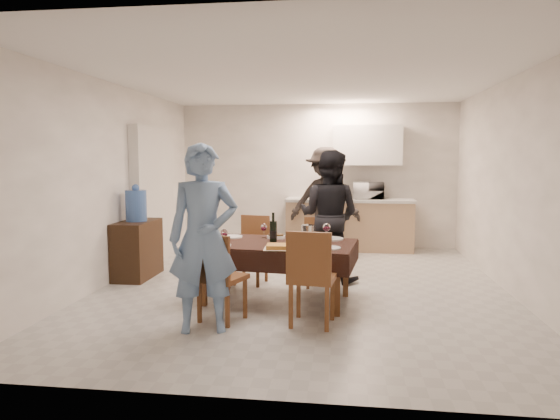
{
  "coord_description": "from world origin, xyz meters",
  "views": [
    {
      "loc": [
        0.52,
        -6.18,
        1.63
      ],
      "look_at": [
        -0.25,
        -0.3,
        1.01
      ],
      "focal_mm": 32.0,
      "sensor_mm": 36.0,
      "label": 1
    }
  ],
  "objects_px": {
    "person_near": "(203,238)",
    "wine_bottle": "(273,227)",
    "microwave": "(368,191)",
    "person_far": "(329,216)",
    "dining_table": "(277,245)",
    "water_pitcher": "(308,234)",
    "console": "(137,249)",
    "water_jug": "(136,206)",
    "savoury_tart": "(282,247)",
    "person_kitchen": "(325,201)"
  },
  "relations": [
    {
      "from": "dining_table",
      "to": "water_jug",
      "type": "distance_m",
      "value": 2.25
    },
    {
      "from": "person_near",
      "to": "water_pitcher",
      "type": "bearing_deg",
      "value": 32.38
    },
    {
      "from": "dining_table",
      "to": "microwave",
      "type": "bearing_deg",
      "value": 77.51
    },
    {
      "from": "console",
      "to": "person_near",
      "type": "relative_size",
      "value": 0.47
    },
    {
      "from": "microwave",
      "to": "savoury_tart",
      "type": "bearing_deg",
      "value": 74.04
    },
    {
      "from": "water_jug",
      "to": "person_near",
      "type": "distance_m",
      "value": 2.44
    },
    {
      "from": "wine_bottle",
      "to": "console",
      "type": "bearing_deg",
      "value": 157.44
    },
    {
      "from": "microwave",
      "to": "person_near",
      "type": "relative_size",
      "value": 0.3
    },
    {
      "from": "water_jug",
      "to": "water_pitcher",
      "type": "height_order",
      "value": "water_jug"
    },
    {
      "from": "microwave",
      "to": "person_far",
      "type": "distance_m",
      "value": 2.38
    },
    {
      "from": "console",
      "to": "person_far",
      "type": "relative_size",
      "value": 0.48
    },
    {
      "from": "water_jug",
      "to": "savoury_tart",
      "type": "relative_size",
      "value": 1.15
    },
    {
      "from": "person_kitchen",
      "to": "person_near",
      "type": "bearing_deg",
      "value": -103.99
    },
    {
      "from": "wine_bottle",
      "to": "person_near",
      "type": "relative_size",
      "value": 0.19
    },
    {
      "from": "water_pitcher",
      "to": "microwave",
      "type": "xyz_separation_m",
      "value": [
        0.81,
        3.39,
        0.27
      ]
    },
    {
      "from": "water_jug",
      "to": "person_far",
      "type": "bearing_deg",
      "value": 3.79
    },
    {
      "from": "wine_bottle",
      "to": "dining_table",
      "type": "bearing_deg",
      "value": -45.0
    },
    {
      "from": "dining_table",
      "to": "water_pitcher",
      "type": "bearing_deg",
      "value": -1.41
    },
    {
      "from": "console",
      "to": "person_kitchen",
      "type": "bearing_deg",
      "value": 39.08
    },
    {
      "from": "microwave",
      "to": "person_far",
      "type": "relative_size",
      "value": 0.31
    },
    {
      "from": "console",
      "to": "dining_table",
      "type": "bearing_deg",
      "value": -23.26
    },
    {
      "from": "savoury_tart",
      "to": "person_kitchen",
      "type": "height_order",
      "value": "person_kitchen"
    },
    {
      "from": "dining_table",
      "to": "savoury_tart",
      "type": "height_order",
      "value": "savoury_tart"
    },
    {
      "from": "dining_table",
      "to": "water_jug",
      "type": "xyz_separation_m",
      "value": [
        -2.04,
        0.88,
        0.34
      ]
    },
    {
      "from": "dining_table",
      "to": "water_pitcher",
      "type": "relative_size",
      "value": 8.58
    },
    {
      "from": "dining_table",
      "to": "console",
      "type": "relative_size",
      "value": 2.19
    },
    {
      "from": "water_pitcher",
      "to": "person_near",
      "type": "relative_size",
      "value": 0.12
    },
    {
      "from": "dining_table",
      "to": "person_near",
      "type": "xyz_separation_m",
      "value": [
        -0.55,
        -1.05,
        0.24
      ]
    },
    {
      "from": "savoury_tart",
      "to": "microwave",
      "type": "distance_m",
      "value": 3.88
    },
    {
      "from": "dining_table",
      "to": "microwave",
      "type": "xyz_separation_m",
      "value": [
        1.16,
        3.34,
        0.41
      ]
    },
    {
      "from": "dining_table",
      "to": "console",
      "type": "bearing_deg",
      "value": 163.47
    },
    {
      "from": "water_jug",
      "to": "wine_bottle",
      "type": "bearing_deg",
      "value": -22.56
    },
    {
      "from": "water_pitcher",
      "to": "microwave",
      "type": "bearing_deg",
      "value": 76.5
    },
    {
      "from": "water_jug",
      "to": "savoury_tart",
      "type": "bearing_deg",
      "value": -30.41
    },
    {
      "from": "wine_bottle",
      "to": "person_near",
      "type": "height_order",
      "value": "person_near"
    },
    {
      "from": "dining_table",
      "to": "person_near",
      "type": "bearing_deg",
      "value": -110.92
    },
    {
      "from": "wine_bottle",
      "to": "person_far",
      "type": "bearing_deg",
      "value": 59.04
    },
    {
      "from": "water_jug",
      "to": "person_far",
      "type": "xyz_separation_m",
      "value": [
        2.59,
        0.17,
        -0.12
      ]
    },
    {
      "from": "console",
      "to": "microwave",
      "type": "bearing_deg",
      "value": 37.49
    },
    {
      "from": "water_pitcher",
      "to": "savoury_tart",
      "type": "height_order",
      "value": "water_pitcher"
    },
    {
      "from": "console",
      "to": "wine_bottle",
      "type": "bearing_deg",
      "value": -22.56
    },
    {
      "from": "person_far",
      "to": "console",
      "type": "bearing_deg",
      "value": 22.79
    },
    {
      "from": "savoury_tart",
      "to": "person_kitchen",
      "type": "distance_m",
      "value": 3.29
    },
    {
      "from": "wine_bottle",
      "to": "person_kitchen",
      "type": "bearing_deg",
      "value": 80.37
    },
    {
      "from": "dining_table",
      "to": "wine_bottle",
      "type": "xyz_separation_m",
      "value": [
        -0.05,
        0.05,
        0.2
      ]
    },
    {
      "from": "dining_table",
      "to": "wine_bottle",
      "type": "relative_size",
      "value": 5.46
    },
    {
      "from": "water_jug",
      "to": "person_kitchen",
      "type": "relative_size",
      "value": 0.23
    },
    {
      "from": "savoury_tart",
      "to": "person_far",
      "type": "xyz_separation_m",
      "value": [
        0.45,
        1.43,
        0.17
      ]
    },
    {
      "from": "person_near",
      "to": "wine_bottle",
      "type": "bearing_deg",
      "value": 49.92
    },
    {
      "from": "console",
      "to": "water_jug",
      "type": "height_order",
      "value": "water_jug"
    }
  ]
}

